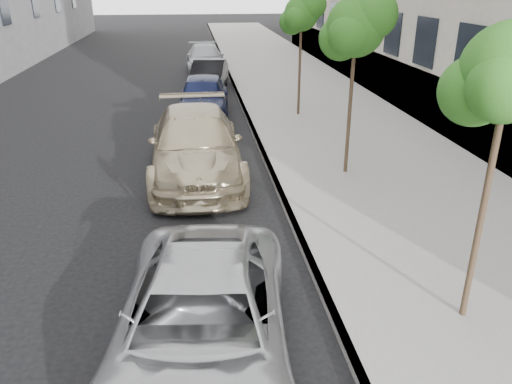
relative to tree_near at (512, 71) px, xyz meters
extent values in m
cube|color=gray|center=(1.07, 22.50, -3.89)|extent=(6.40, 72.00, 0.14)
cube|color=#9E9B93|center=(-2.05, 22.50, -3.89)|extent=(0.15, 72.00, 0.14)
cylinder|color=#38281C|center=(-0.03, 0.00, -1.56)|extent=(0.10, 0.10, 4.53)
sphere|color=#326018|center=(-0.03, 0.00, 0.00)|extent=(1.30, 1.30, 1.30)
sphere|color=#326018|center=(-0.33, 0.25, -0.30)|extent=(0.97, 0.97, 0.97)
cylinder|color=#38281C|center=(-0.03, 6.50, -1.56)|extent=(0.10, 0.10, 4.54)
sphere|color=#326018|center=(-0.03, 6.50, 0.01)|extent=(1.49, 1.49, 1.49)
sphere|color=#326018|center=(0.32, 6.30, 0.31)|extent=(1.19, 1.19, 1.19)
sphere|color=#326018|center=(-0.33, 6.75, -0.29)|extent=(1.12, 1.12, 1.12)
cylinder|color=#38281C|center=(-0.03, 13.00, -1.59)|extent=(0.10, 0.10, 4.47)
sphere|color=#326018|center=(-0.03, 13.00, -0.05)|extent=(1.28, 1.28, 1.28)
sphere|color=#326018|center=(0.32, 12.80, 0.25)|extent=(1.02, 1.02, 1.02)
sphere|color=#326018|center=(-0.33, 13.25, -0.35)|extent=(0.96, 0.96, 0.96)
imported|color=#A7A9AC|center=(-4.17, -0.50, -3.24)|extent=(2.95, 5.43, 1.44)
imported|color=tan|center=(-4.13, 7.17, -3.08)|extent=(2.55, 6.10, 1.76)
imported|color=#0F1433|center=(-3.75, 13.49, -3.14)|extent=(2.26, 4.97, 1.65)
imported|color=black|center=(-3.33, 18.71, -3.24)|extent=(2.20, 4.56, 1.44)
imported|color=#94979B|center=(-3.33, 24.15, -3.20)|extent=(2.23, 5.34, 1.54)
camera|label=1|loc=(-4.12, -6.10, 1.10)|focal=35.00mm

